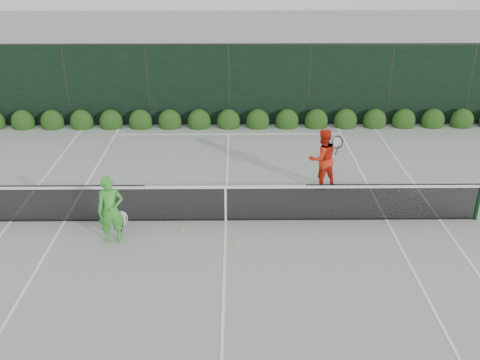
{
  "coord_description": "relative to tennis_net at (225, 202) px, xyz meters",
  "views": [
    {
      "loc": [
        0.25,
        -11.95,
        6.72
      ],
      "look_at": [
        0.37,
        0.3,
        1.0
      ],
      "focal_mm": 40.0,
      "sensor_mm": 36.0,
      "label": 1
    }
  ],
  "objects": [
    {
      "name": "ground",
      "position": [
        0.02,
        0.0,
        -0.53
      ],
      "size": [
        80.0,
        80.0,
        0.0
      ],
      "primitive_type": "plane",
      "color": "gray",
      "rests_on": "ground"
    },
    {
      "name": "court_lines",
      "position": [
        0.02,
        0.0,
        -0.53
      ],
      "size": [
        11.03,
        23.83,
        0.01
      ],
      "color": "white",
      "rests_on": "ground"
    },
    {
      "name": "windscreen_fence",
      "position": [
        0.02,
        -2.71,
        0.98
      ],
      "size": [
        32.0,
        21.07,
        3.06
      ],
      "color": "black",
      "rests_on": "ground"
    },
    {
      "name": "tennis_balls",
      "position": [
        -0.42,
        -0.24,
        -0.5
      ],
      "size": [
        5.6,
        1.7,
        0.07
      ],
      "color": "#BEE232",
      "rests_on": "ground"
    },
    {
      "name": "hedge_row",
      "position": [
        0.02,
        7.15,
        -0.3
      ],
      "size": [
        31.66,
        0.65,
        0.94
      ],
      "color": "#15380F",
      "rests_on": "ground"
    },
    {
      "name": "player_woman",
      "position": [
        -2.63,
        -0.97,
        0.3
      ],
      "size": [
        0.69,
        0.52,
        1.66
      ],
      "rotation": [
        0.0,
        0.0,
        0.21
      ],
      "color": "green",
      "rests_on": "ground"
    },
    {
      "name": "player_man",
      "position": [
        2.74,
        1.98,
        0.35
      ],
      "size": [
        1.03,
        0.91,
        1.75
      ],
      "rotation": [
        0.0,
        0.0,
        3.49
      ],
      "color": "red",
      "rests_on": "ground"
    },
    {
      "name": "tennis_net",
      "position": [
        0.0,
        0.0,
        0.0
      ],
      "size": [
        12.9,
        0.1,
        1.07
      ],
      "color": "#113418",
      "rests_on": "ground"
    }
  ]
}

